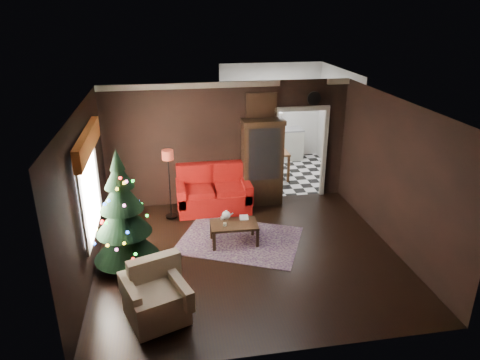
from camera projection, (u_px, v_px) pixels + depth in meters
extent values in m
plane|color=black|center=(248.00, 255.00, 8.18)|extent=(5.50, 5.50, 0.00)
plane|color=white|center=(249.00, 106.00, 7.13)|extent=(5.50, 5.50, 0.00)
plane|color=black|center=(228.00, 144.00, 9.94)|extent=(5.50, 0.00, 5.50)
plane|color=black|center=(287.00, 263.00, 5.37)|extent=(5.50, 0.00, 5.50)
plane|color=black|center=(85.00, 197.00, 7.22)|extent=(0.00, 5.50, 5.50)
plane|color=black|center=(395.00, 176.00, 8.09)|extent=(0.00, 5.50, 5.50)
cube|color=white|center=(89.00, 189.00, 7.39)|extent=(0.05, 1.60, 1.40)
cube|color=#9F5221|center=(87.00, 142.00, 7.10)|extent=(0.12, 2.10, 0.35)
plane|color=white|center=(282.00, 173.00, 12.10)|extent=(3.00, 3.00, 0.00)
cube|color=white|center=(271.00, 102.00, 12.79)|extent=(0.70, 0.06, 0.70)
cube|color=#4A3A45|center=(240.00, 240.00, 8.68)|extent=(2.77, 2.47, 0.01)
cylinder|color=silver|center=(222.00, 218.00, 8.60)|extent=(0.08, 0.08, 0.06)
cylinder|color=beige|center=(225.00, 224.00, 8.35)|extent=(0.09, 0.09, 0.06)
imported|color=gray|center=(240.00, 213.00, 8.62)|extent=(0.17, 0.04, 0.23)
cylinder|color=white|center=(314.00, 98.00, 9.84)|extent=(0.32, 0.32, 0.06)
cube|color=#B26E43|center=(261.00, 106.00, 9.70)|extent=(0.62, 0.05, 0.52)
cube|color=beige|center=(272.00, 145.00, 13.03)|extent=(1.80, 0.60, 0.90)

